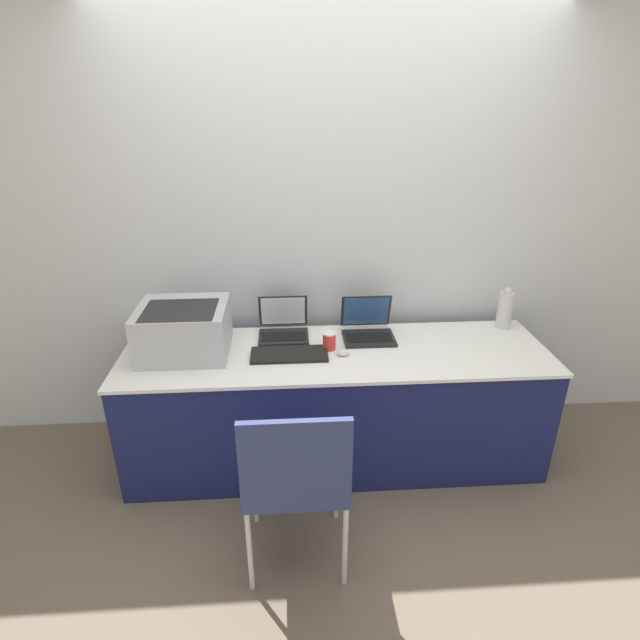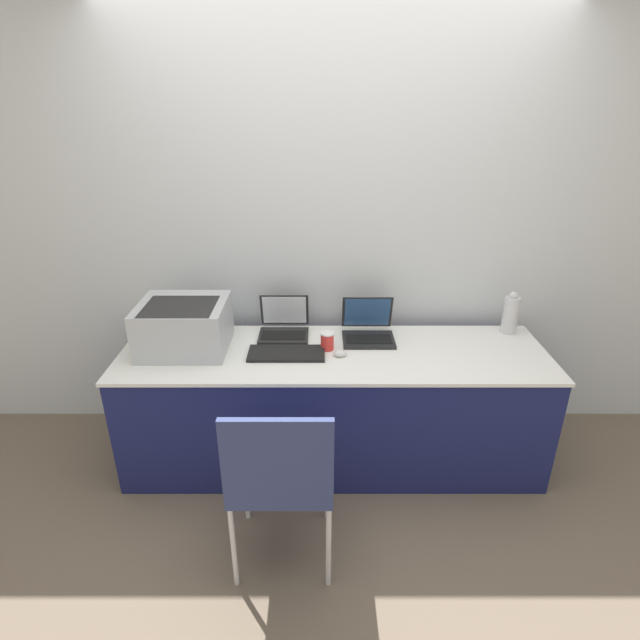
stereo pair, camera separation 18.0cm
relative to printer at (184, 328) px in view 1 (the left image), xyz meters
The scene contains 11 objects.
ground_plane 1.27m from the printer, 24.52° to the right, with size 14.00×14.00×0.00m, color #6B5B4C.
wall_back 1.03m from the printer, 26.26° to the left, with size 8.00×0.05×2.60m.
table 0.98m from the printer, ahead, with size 2.40×0.69×0.72m.
printer is the anchor object (origin of this frame).
laptop_left 0.58m from the printer, 18.51° to the left, with size 0.29×0.27×0.23m.
laptop_right 1.06m from the printer, ahead, with size 0.30×0.29×0.23m.
external_keyboard 0.60m from the printer, ahead, with size 0.42×0.18×0.02m.
coffee_cup 0.81m from the printer, ahead, with size 0.08×0.08×0.10m.
mouse 0.89m from the printer, ahead, with size 0.07×0.06×0.04m.
metal_pitcher 1.92m from the printer, ahead, with size 0.09×0.09×0.26m.
chair 1.07m from the printer, 54.36° to the right, with size 0.45×0.43×0.91m.
Camera 1 is at (-0.26, -2.14, 2.04)m, focal length 28.00 mm.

